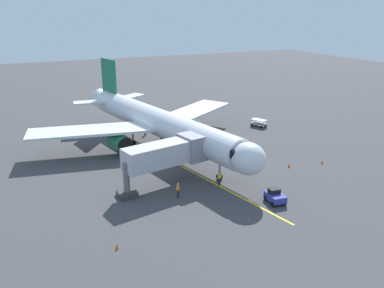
{
  "coord_description": "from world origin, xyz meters",
  "views": [
    {
      "loc": [
        19.77,
        54.36,
        19.49
      ],
      "look_at": [
        -0.73,
        10.28,
        3.0
      ],
      "focal_mm": 37.6,
      "sensor_mm": 36.0,
      "label": 1
    }
  ],
  "objects_px": {
    "jet_bridge": "(170,153)",
    "baggage_cart_portside": "(259,123)",
    "ground_crew_loader": "(178,190)",
    "airplane": "(157,122)",
    "ground_crew_wing_walker": "(145,130)",
    "safety_cone_nose_left": "(289,165)",
    "ground_crew_marshaller": "(219,178)",
    "safety_cone_nose_right": "(117,246)",
    "safety_cone_wing_port": "(322,162)",
    "tug_near_nose": "(275,196)"
  },
  "relations": [
    {
      "from": "jet_bridge",
      "to": "baggage_cart_portside",
      "type": "height_order",
      "value": "jet_bridge"
    },
    {
      "from": "ground_crew_loader",
      "to": "airplane",
      "type": "bearing_deg",
      "value": -102.8
    },
    {
      "from": "ground_crew_wing_walker",
      "to": "safety_cone_nose_left",
      "type": "bearing_deg",
      "value": 120.4
    },
    {
      "from": "ground_crew_marshaller",
      "to": "ground_crew_wing_walker",
      "type": "relative_size",
      "value": 1.0
    },
    {
      "from": "ground_crew_wing_walker",
      "to": "baggage_cart_portside",
      "type": "height_order",
      "value": "ground_crew_wing_walker"
    },
    {
      "from": "safety_cone_nose_right",
      "to": "safety_cone_wing_port",
      "type": "bearing_deg",
      "value": -164.97
    },
    {
      "from": "jet_bridge",
      "to": "ground_crew_loader",
      "type": "bearing_deg",
      "value": 80.73
    },
    {
      "from": "jet_bridge",
      "to": "safety_cone_wing_port",
      "type": "distance_m",
      "value": 20.95
    },
    {
      "from": "tug_near_nose",
      "to": "safety_cone_nose_left",
      "type": "relative_size",
      "value": 4.43
    },
    {
      "from": "ground_crew_marshaller",
      "to": "tug_near_nose",
      "type": "bearing_deg",
      "value": 116.87
    },
    {
      "from": "safety_cone_nose_left",
      "to": "ground_crew_marshaller",
      "type": "bearing_deg",
      "value": 5.78
    },
    {
      "from": "tug_near_nose",
      "to": "ground_crew_loader",
      "type": "bearing_deg",
      "value": -31.47
    },
    {
      "from": "tug_near_nose",
      "to": "baggage_cart_portside",
      "type": "xyz_separation_m",
      "value": [
        -14.61,
        -24.75,
        -0.05
      ]
    },
    {
      "from": "ground_crew_loader",
      "to": "tug_near_nose",
      "type": "height_order",
      "value": "ground_crew_loader"
    },
    {
      "from": "jet_bridge",
      "to": "safety_cone_nose_right",
      "type": "relative_size",
      "value": 20.93
    },
    {
      "from": "ground_crew_wing_walker",
      "to": "safety_cone_nose_right",
      "type": "relative_size",
      "value": 3.11
    },
    {
      "from": "safety_cone_nose_right",
      "to": "safety_cone_wing_port",
      "type": "distance_m",
      "value": 30.71
    },
    {
      "from": "ground_crew_marshaller",
      "to": "ground_crew_wing_walker",
      "type": "bearing_deg",
      "value": -86.09
    },
    {
      "from": "ground_crew_marshaller",
      "to": "ground_crew_loader",
      "type": "xyz_separation_m",
      "value": [
        5.6,
        0.93,
        0.0
      ]
    },
    {
      "from": "ground_crew_loader",
      "to": "safety_cone_nose_left",
      "type": "bearing_deg",
      "value": -172.97
    },
    {
      "from": "airplane",
      "to": "tug_near_nose",
      "type": "bearing_deg",
      "value": 103.81
    },
    {
      "from": "ground_crew_marshaller",
      "to": "tug_near_nose",
      "type": "xyz_separation_m",
      "value": [
        -3.2,
        6.32,
        -0.18
      ]
    },
    {
      "from": "ground_crew_loader",
      "to": "baggage_cart_portside",
      "type": "relative_size",
      "value": 0.58
    },
    {
      "from": "ground_crew_loader",
      "to": "safety_cone_nose_right",
      "type": "bearing_deg",
      "value": 38.58
    },
    {
      "from": "tug_near_nose",
      "to": "airplane",
      "type": "bearing_deg",
      "value": -76.19
    },
    {
      "from": "tug_near_nose",
      "to": "safety_cone_nose_right",
      "type": "distance_m",
      "value": 17.43
    },
    {
      "from": "jet_bridge",
      "to": "tug_near_nose",
      "type": "height_order",
      "value": "jet_bridge"
    },
    {
      "from": "ground_crew_marshaller",
      "to": "safety_cone_wing_port",
      "type": "xyz_separation_m",
      "value": [
        -15.5,
        -0.2,
        -0.61
      ]
    },
    {
      "from": "jet_bridge",
      "to": "tug_near_nose",
      "type": "distance_m",
      "value": 12.62
    },
    {
      "from": "baggage_cart_portside",
      "to": "ground_crew_loader",
      "type": "bearing_deg",
      "value": 39.57
    },
    {
      "from": "tug_near_nose",
      "to": "safety_cone_nose_right",
      "type": "relative_size",
      "value": 4.43
    },
    {
      "from": "ground_crew_wing_walker",
      "to": "safety_cone_nose_right",
      "type": "height_order",
      "value": "ground_crew_wing_walker"
    },
    {
      "from": "airplane",
      "to": "ground_crew_wing_walker",
      "type": "distance_m",
      "value": 7.92
    },
    {
      "from": "airplane",
      "to": "safety_cone_nose_right",
      "type": "distance_m",
      "value": 25.98
    },
    {
      "from": "jet_bridge",
      "to": "tug_near_nose",
      "type": "relative_size",
      "value": 4.73
    },
    {
      "from": "ground_crew_marshaller",
      "to": "ground_crew_loader",
      "type": "relative_size",
      "value": 1.0
    },
    {
      "from": "safety_cone_nose_left",
      "to": "jet_bridge",
      "type": "bearing_deg",
      "value": -6.01
    },
    {
      "from": "ground_crew_marshaller",
      "to": "baggage_cart_portside",
      "type": "bearing_deg",
      "value": -134.04
    },
    {
      "from": "ground_crew_marshaller",
      "to": "safety_cone_wing_port",
      "type": "bearing_deg",
      "value": -179.25
    },
    {
      "from": "airplane",
      "to": "tug_near_nose",
      "type": "xyz_separation_m",
      "value": [
        -5.21,
        21.22,
        -3.3
      ]
    },
    {
      "from": "ground_crew_marshaller",
      "to": "baggage_cart_portside",
      "type": "xyz_separation_m",
      "value": [
        -17.82,
        -18.43,
        -0.23
      ]
    },
    {
      "from": "safety_cone_wing_port",
      "to": "safety_cone_nose_left",
      "type": "bearing_deg",
      "value": -10.88
    },
    {
      "from": "tug_near_nose",
      "to": "jet_bridge",
      "type": "bearing_deg",
      "value": -47.92
    },
    {
      "from": "safety_cone_wing_port",
      "to": "safety_cone_nose_right",
      "type": "bearing_deg",
      "value": 15.03
    },
    {
      "from": "ground_crew_loader",
      "to": "baggage_cart_portside",
      "type": "xyz_separation_m",
      "value": [
        -23.42,
        -19.36,
        -0.23
      ]
    },
    {
      "from": "ground_crew_loader",
      "to": "safety_cone_wing_port",
      "type": "xyz_separation_m",
      "value": [
        -21.1,
        -1.13,
        -0.61
      ]
    },
    {
      "from": "safety_cone_nose_right",
      "to": "ground_crew_marshaller",
      "type": "bearing_deg",
      "value": -151.28
    },
    {
      "from": "airplane",
      "to": "ground_crew_wing_walker",
      "type": "xyz_separation_m",
      "value": [
        -0.5,
        -7.26,
        -3.12
      ]
    },
    {
      "from": "airplane",
      "to": "safety_cone_nose_left",
      "type": "bearing_deg",
      "value": 132.97
    },
    {
      "from": "jet_bridge",
      "to": "safety_cone_nose_right",
      "type": "height_order",
      "value": "jet_bridge"
    }
  ]
}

